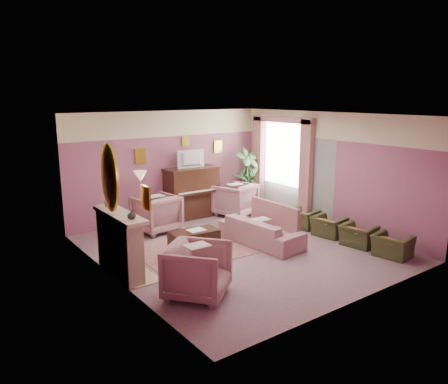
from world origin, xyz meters
TOP-DOWN VIEW (x-y plane):
  - floor at (0.00, 0.00)m, footprint 5.50×6.00m
  - ceiling at (0.00, 0.00)m, footprint 5.50×6.00m
  - wall_back at (0.00, 3.00)m, footprint 5.50×0.02m
  - wall_front at (0.00, -3.00)m, footprint 5.50×0.02m
  - wall_left at (-2.75, 0.00)m, footprint 0.02×6.00m
  - wall_right at (2.75, 0.00)m, footprint 0.02×6.00m
  - picture_rail_band at (0.00, 2.99)m, footprint 5.50×0.01m
  - stripe_panel at (2.73, 1.30)m, footprint 0.01×3.00m
  - fireplace_surround at (-2.59, 0.20)m, footprint 0.30×1.40m
  - fireplace_inset at (-2.49, 0.20)m, footprint 0.18×0.72m
  - fire_ember at (-2.45, 0.20)m, footprint 0.06×0.54m
  - mantel_shelf at (-2.56, 0.20)m, footprint 0.40×1.55m
  - hearth at (-2.39, 0.20)m, footprint 0.55×1.50m
  - mirror_frame at (-2.70, 0.20)m, footprint 0.04×0.72m
  - mirror_glass at (-2.67, 0.20)m, footprint 0.01×0.60m
  - sconce_shade at (-2.62, -0.85)m, footprint 0.20×0.20m
  - piano at (0.50, 2.68)m, footprint 1.40×0.60m
  - piano_keyshelf at (0.50, 2.33)m, footprint 1.30×0.12m
  - piano_keys at (0.50, 2.33)m, footprint 1.20×0.08m
  - piano_top at (0.50, 2.68)m, footprint 1.45×0.65m
  - television at (0.50, 2.63)m, footprint 0.80×0.12m
  - print_back_left at (-0.80, 2.96)m, footprint 0.30×0.03m
  - print_back_right at (1.55, 2.96)m, footprint 0.26×0.03m
  - print_back_mid at (0.50, 2.96)m, footprint 0.22×0.03m
  - print_left_wall at (-2.71, -1.20)m, footprint 0.03×0.28m
  - window_blind at (2.70, 1.55)m, footprint 0.03×1.40m
  - curtain_left at (2.62, 0.63)m, footprint 0.16×0.34m
  - curtain_right at (2.62, 2.47)m, footprint 0.16×0.34m
  - pelmet at (2.62, 1.55)m, footprint 0.16×2.20m
  - mantel_plant at (-2.55, 0.75)m, footprint 0.16×0.16m
  - mantel_vase at (-2.55, -0.30)m, footprint 0.16×0.16m
  - area_rug at (-0.74, 0.47)m, footprint 2.59×1.92m
  - coffee_table at (-0.87, 0.42)m, footprint 1.04×0.59m
  - table_paper at (-0.82, 0.42)m, footprint 0.35×0.28m
  - sofa at (0.55, -0.05)m, footprint 0.65×1.96m
  - sofa_throw at (0.95, -0.05)m, footprint 0.10×1.49m
  - floral_armchair_left at (-0.86, 2.12)m, footprint 0.93×0.93m
  - floral_armchair_right at (1.50, 2.11)m, footprint 0.93×0.93m
  - floral_armchair_front at (-1.94, -1.37)m, footprint 0.93×0.93m
  - olive_chair_a at (2.16, -2.21)m, footprint 0.50×0.71m
  - olive_chair_b at (2.16, -1.39)m, footprint 0.50×0.71m
  - olive_chair_c at (2.16, -0.57)m, footprint 0.50×0.71m
  - olive_chair_d at (2.16, 0.25)m, footprint 0.50×0.71m
  - side_table at (2.30, 2.64)m, footprint 0.52×0.52m
  - side_plant_big at (2.30, 2.64)m, footprint 0.30×0.30m
  - side_plant_small at (2.42, 2.54)m, footprint 0.16×0.16m
  - palm_pot at (2.19, 2.44)m, footprint 0.34×0.34m
  - palm_plant at (2.19, 2.44)m, footprint 0.76×0.76m

SIDE VIEW (x-z plane):
  - floor at x=0.00m, z-range -0.01..0.01m
  - area_rug at x=-0.74m, z-range 0.00..0.01m
  - hearth at x=-2.39m, z-range 0.00..0.02m
  - palm_pot at x=2.19m, z-range 0.00..0.34m
  - fire_ember at x=-2.45m, z-range 0.17..0.27m
  - coffee_table at x=-0.87m, z-range 0.00..0.45m
  - olive_chair_a at x=2.16m, z-range 0.00..0.61m
  - olive_chair_b at x=2.16m, z-range 0.00..0.61m
  - olive_chair_c at x=2.16m, z-range 0.00..0.61m
  - olive_chair_d at x=2.16m, z-range 0.00..0.61m
  - side_table at x=2.30m, z-range 0.00..0.70m
  - sofa at x=0.55m, z-range 0.00..0.79m
  - fireplace_inset at x=-2.49m, z-range 0.06..0.74m
  - table_paper at x=-0.82m, z-range 0.45..0.46m
  - floral_armchair_left at x=-0.86m, z-range 0.00..0.97m
  - floral_armchair_right at x=1.50m, z-range 0.00..0.97m
  - floral_armchair_front at x=-1.94m, z-range 0.00..0.97m
  - fireplace_surround at x=-2.59m, z-range 0.00..1.10m
  - sofa_throw at x=0.95m, z-range 0.33..0.87m
  - piano at x=0.50m, z-range 0.00..1.30m
  - piano_keyshelf at x=0.50m, z-range 0.69..0.75m
  - piano_keys at x=0.50m, z-range 0.75..0.77m
  - side_plant_small at x=2.42m, z-range 0.70..0.98m
  - side_plant_big at x=2.30m, z-range 0.70..1.04m
  - palm_plant at x=2.19m, z-range 0.34..1.78m
  - stripe_panel at x=2.73m, z-range 0.00..2.15m
  - mantel_shelf at x=-2.56m, z-range 1.09..1.16m
  - mantel_vase at x=-2.55m, z-range 1.15..1.31m
  - mantel_plant at x=-2.55m, z-range 1.15..1.43m
  - curtain_left at x=2.62m, z-range 0.00..2.60m
  - curtain_right at x=2.62m, z-range 0.00..2.60m
  - piano_top at x=0.50m, z-range 1.29..1.33m
  - wall_back at x=0.00m, z-range 0.00..2.80m
  - wall_front at x=0.00m, z-range 0.00..2.80m
  - wall_left at x=-2.75m, z-range 0.00..2.80m
  - wall_right at x=2.75m, z-range 0.00..2.80m
  - television at x=0.50m, z-range 1.36..1.84m
  - window_blind at x=2.70m, z-range 0.80..2.60m
  - print_back_left at x=-0.80m, z-range 1.53..1.91m
  - print_left_wall at x=-2.71m, z-range 1.54..1.90m
  - print_back_right at x=1.55m, z-range 1.61..1.95m
  - mirror_frame at x=-2.70m, z-range 1.20..2.40m
  - mirror_glass at x=-2.67m, z-range 1.27..2.33m
  - sconce_shade at x=-2.62m, z-range 1.90..2.06m
  - print_back_mid at x=0.50m, z-range 1.87..2.13m
  - picture_rail_band at x=0.00m, z-range 2.15..2.80m
  - pelmet at x=2.62m, z-range 2.48..2.64m
  - ceiling at x=0.00m, z-range 2.79..2.80m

